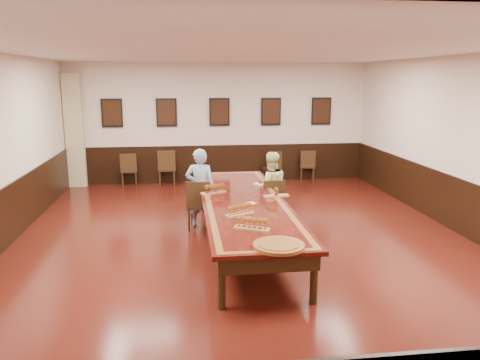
{
  "coord_description": "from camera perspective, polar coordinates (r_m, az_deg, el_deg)",
  "views": [
    {
      "loc": [
        -1.01,
        -7.6,
        2.78
      ],
      "look_at": [
        0.0,
        0.5,
        1.0
      ],
      "focal_mm": 35.0,
      "sensor_mm": 36.0,
      "label": 1
    }
  ],
  "objects": [
    {
      "name": "spare_chair_c",
      "position": [
        12.64,
        3.89,
        1.6
      ],
      "size": [
        0.47,
        0.51,
        0.88
      ],
      "primitive_type": null,
      "rotation": [
        0.0,
        0.0,
        3.3
      ],
      "color": "black",
      "rests_on": "floor"
    },
    {
      "name": "pink_phone",
      "position": [
        8.28,
        4.33,
        -1.88
      ],
      "size": [
        0.08,
        0.15,
        0.01
      ],
      "primitive_type": "cube",
      "rotation": [
        0.0,
        0.0,
        -0.07
      ],
      "color": "#F4518B",
      "rests_on": "conference_table"
    },
    {
      "name": "spare_chair_d",
      "position": [
        13.05,
        8.19,
        1.8
      ],
      "size": [
        0.47,
        0.5,
        0.86
      ],
      "primitive_type": null,
      "rotation": [
        0.0,
        0.0,
        2.97
      ],
      "color": "black",
      "rests_on": "floor"
    },
    {
      "name": "floor",
      "position": [
        8.16,
        0.44,
        -7.7
      ],
      "size": [
        8.0,
        10.0,
        0.02
      ],
      "primitive_type": "cube",
      "color": "black",
      "rests_on": "ground"
    },
    {
      "name": "chair_woman",
      "position": [
        9.11,
        3.85,
        -2.57
      ],
      "size": [
        0.44,
        0.48,
        0.89
      ],
      "primitive_type": null,
      "rotation": [
        0.0,
        0.0,
        3.2
      ],
      "color": "black",
      "rests_on": "floor"
    },
    {
      "name": "ceiling",
      "position": [
        7.68,
        0.48,
        15.51
      ],
      "size": [
        8.0,
        10.0,
        0.02
      ],
      "primitive_type": "cube",
      "color": "white",
      "rests_on": "floor"
    },
    {
      "name": "flight_c",
      "position": [
        7.08,
        -0.02,
        -3.67
      ],
      "size": [
        0.47,
        0.34,
        0.17
      ],
      "color": "#9D6B42",
      "rests_on": "conference_table"
    },
    {
      "name": "flight_b",
      "position": [
        8.2,
        4.43,
        -1.51
      ],
      "size": [
        0.45,
        0.18,
        0.17
      ],
      "color": "#9D6B42",
      "rests_on": "conference_table"
    },
    {
      "name": "person_woman",
      "position": [
        9.14,
        3.73,
        -0.89
      ],
      "size": [
        0.72,
        0.58,
        1.4
      ],
      "primitive_type": "imported",
      "rotation": [
        0.0,
        0.0,
        3.2
      ],
      "color": "#DCE690",
      "rests_on": "floor"
    },
    {
      "name": "posters",
      "position": [
        12.61,
        -2.52,
        8.29
      ],
      "size": [
        6.14,
        0.04,
        0.74
      ],
      "color": "black",
      "rests_on": "wall_back"
    },
    {
      "name": "curtain",
      "position": [
        12.79,
        -19.54,
        5.63
      ],
      "size": [
        0.45,
        0.18,
        2.9
      ],
      "primitive_type": "cube",
      "color": "tan",
      "rests_on": "floor"
    },
    {
      "name": "spare_chair_b",
      "position": [
        12.42,
        -8.94,
        1.49
      ],
      "size": [
        0.48,
        0.51,
        0.96
      ],
      "primitive_type": null,
      "rotation": [
        0.0,
        0.0,
        3.19
      ],
      "color": "black",
      "rests_on": "floor"
    },
    {
      "name": "carved_platter",
      "position": [
        5.81,
        4.74,
        -7.95
      ],
      "size": [
        0.8,
        0.8,
        0.05
      ],
      "color": "brown",
      "rests_on": "conference_table"
    },
    {
      "name": "person_man",
      "position": [
        8.82,
        -4.88,
        -1.01
      ],
      "size": [
        0.61,
        0.45,
        1.51
      ],
      "primitive_type": "imported",
      "rotation": [
        0.0,
        0.0,
        2.97
      ],
      "color": "#4771B2",
      "rests_on": "floor"
    },
    {
      "name": "flight_d",
      "position": [
        6.41,
        1.47,
        -5.35
      ],
      "size": [
        0.5,
        0.36,
        0.18
      ],
      "color": "#9D6B42",
      "rests_on": "conference_table"
    },
    {
      "name": "flight_a",
      "position": [
        8.43,
        -3.23,
        -1.09
      ],
      "size": [
        0.48,
        0.32,
        0.17
      ],
      "color": "#9D6B42",
      "rests_on": "conference_table"
    },
    {
      "name": "wall_front",
      "position": [
        3.02,
        13.3,
        -11.04
      ],
      "size": [
        8.0,
        0.02,
        3.2
      ],
      "primitive_type": "cube",
      "color": "beige",
      "rests_on": "floor"
    },
    {
      "name": "wall_right",
      "position": [
        9.18,
        26.16,
        3.66
      ],
      "size": [
        0.02,
        10.0,
        3.2
      ],
      "primitive_type": "cube",
      "color": "beige",
      "rests_on": "floor"
    },
    {
      "name": "spare_chair_a",
      "position": [
        12.59,
        -13.39,
        1.26
      ],
      "size": [
        0.45,
        0.48,
        0.88
      ],
      "primitive_type": null,
      "rotation": [
        0.0,
        0.0,
        3.22
      ],
      "color": "black",
      "rests_on": "floor"
    },
    {
      "name": "chair_man",
      "position": [
        8.79,
        -4.93,
        -2.95
      ],
      "size": [
        0.52,
        0.55,
        0.95
      ],
      "primitive_type": null,
      "rotation": [
        0.0,
        0.0,
        2.97
      ],
      "color": "black",
      "rests_on": "floor"
    },
    {
      "name": "wainscoting",
      "position": [
        8.0,
        0.44,
        -4.26
      ],
      "size": [
        8.0,
        10.0,
        1.0
      ],
      "color": "black",
      "rests_on": "floor"
    },
    {
      "name": "wall_back",
      "position": [
        12.71,
        -2.54,
        6.96
      ],
      "size": [
        8.0,
        0.02,
        3.2
      ],
      "primitive_type": "cube",
      "color": "beige",
      "rests_on": "floor"
    },
    {
      "name": "red_plate_grp",
      "position": [
        7.69,
        1.36,
        -2.92
      ],
      "size": [
        0.22,
        0.22,
        0.03
      ],
      "color": "red",
      "rests_on": "conference_table"
    },
    {
      "name": "conference_table",
      "position": [
        7.97,
        0.45,
        -3.49
      ],
      "size": [
        1.4,
        5.0,
        0.76
      ],
      "color": "black",
      "rests_on": "floor"
    }
  ]
}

